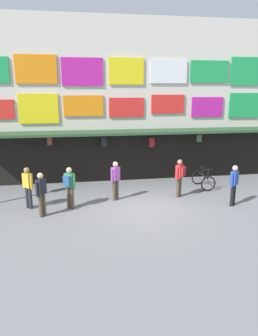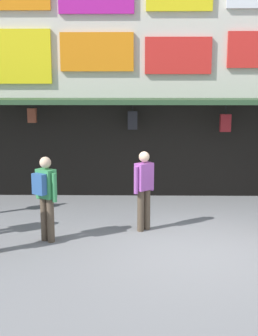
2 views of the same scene
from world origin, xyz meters
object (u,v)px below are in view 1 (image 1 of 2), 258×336
(pedestrian_in_yellow, at_px, (234,183))
(pedestrian_in_black, at_px, (28,186))
(pedestrian_in_white, at_px, (180,175))
(bicycle_parked, at_px, (203,180))
(pedestrian_in_green, at_px, (69,185))
(pedestrian_in_red, at_px, (41,192))
(pedestrian_in_blue, at_px, (116,179))

(pedestrian_in_yellow, bearing_deg, pedestrian_in_black, 173.02)
(pedestrian_in_white, bearing_deg, pedestrian_in_black, -176.70)
(pedestrian_in_yellow, bearing_deg, pedestrian_in_white, 143.16)
(bicycle_parked, distance_m, pedestrian_in_green, 6.52)
(bicycle_parked, relative_size, pedestrian_in_black, 0.71)
(pedestrian_in_red, xyz_separation_m, pedestrian_in_white, (5.72, 1.27, 0.04))
(pedestrian_in_red, bearing_deg, bicycle_parked, 17.89)
(pedestrian_in_yellow, bearing_deg, pedestrian_in_blue, 162.79)
(pedestrian_in_blue, bearing_deg, pedestrian_in_white, -1.47)
(bicycle_parked, xyz_separation_m, pedestrian_in_blue, (-4.36, -1.01, 0.55))
(pedestrian_in_black, xyz_separation_m, pedestrian_in_yellow, (8.14, -1.00, 0.00))
(pedestrian_in_green, height_order, pedestrian_in_blue, same)
(pedestrian_in_green, distance_m, pedestrian_in_black, 1.63)
(pedestrian_in_green, height_order, pedestrian_in_white, same)
(pedestrian_in_green, xyz_separation_m, pedestrian_in_blue, (1.91, 0.70, -0.04))
(bicycle_parked, bearing_deg, pedestrian_in_white, -145.12)
(pedestrian_in_black, distance_m, pedestrian_in_blue, 3.54)
(bicycle_parked, xyz_separation_m, pedestrian_in_white, (-1.55, -1.08, 0.59))
(pedestrian_in_red, bearing_deg, pedestrian_in_yellow, -0.72)
(bicycle_parked, xyz_separation_m, pedestrian_in_red, (-7.26, -2.34, 0.55))
(pedestrian_in_black, relative_size, pedestrian_in_yellow, 1.00)
(pedestrian_in_green, bearing_deg, pedestrian_in_red, -147.55)
(pedestrian_in_white, bearing_deg, pedestrian_in_red, -167.51)
(pedestrian_in_green, relative_size, pedestrian_in_yellow, 1.00)
(pedestrian_in_black, xyz_separation_m, pedestrian_in_white, (6.33, 0.36, 0.04))
(pedestrian_in_black, distance_m, pedestrian_in_yellow, 8.20)
(pedestrian_in_yellow, relative_size, pedestrian_in_blue, 1.00)
(pedestrian_in_green, xyz_separation_m, pedestrian_in_red, (-1.00, -0.64, -0.04))
(pedestrian_in_green, bearing_deg, pedestrian_in_black, 170.66)
(pedestrian_in_red, height_order, pedestrian_in_yellow, same)
(pedestrian_in_black, relative_size, pedestrian_in_blue, 1.00)
(pedestrian_in_green, height_order, pedestrian_in_yellow, same)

